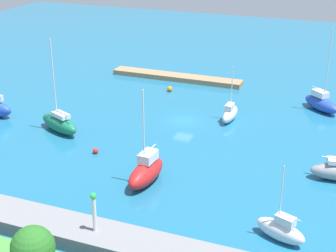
# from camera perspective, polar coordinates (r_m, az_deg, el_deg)

# --- Properties ---
(water) EXTENTS (160.00, 160.00, 0.00)m
(water) POSITION_cam_1_polar(r_m,az_deg,el_deg) (71.05, 1.76, 0.60)
(water) COLOR #1E668C
(water) RESTS_ON ground
(pier_dock) EXTENTS (23.26, 2.94, 0.85)m
(pier_dock) POSITION_cam_1_polar(r_m,az_deg,el_deg) (88.89, 0.95, 5.52)
(pier_dock) COLOR #997A56
(pier_dock) RESTS_ON ground
(breakwater) EXTENTS (58.48, 3.98, 1.42)m
(breakwater) POSITION_cam_1_polar(r_m,az_deg,el_deg) (47.00, -11.06, -11.46)
(breakwater) COLOR gray
(breakwater) RESTS_ON ground
(harbor_beacon) EXTENTS (0.56, 0.56, 3.73)m
(harbor_beacon) POSITION_cam_1_polar(r_m,az_deg,el_deg) (44.21, -8.32, -9.23)
(harbor_beacon) COLOR silver
(harbor_beacon) RESTS_ON breakwater
(park_tree_west) EXTENTS (3.24, 3.24, 5.21)m
(park_tree_west) POSITION_cam_1_polar(r_m,az_deg,el_deg) (38.79, -14.95, -13.09)
(park_tree_west) COLOR brown
(park_tree_west) RESTS_ON shoreline_park
(sailboat_white_west_end) EXTENTS (5.06, 3.19, 7.27)m
(sailboat_white_west_end) POSITION_cam_1_polar(r_m,az_deg,el_deg) (46.77, 12.55, -11.32)
(sailboat_white_west_end) COLOR white
(sailboat_white_west_end) RESTS_ON water
(sailboat_red_center_basin) EXTENTS (2.74, 6.70, 10.70)m
(sailboat_red_center_basin) POSITION_cam_1_polar(r_m,az_deg,el_deg) (54.46, -2.47, -5.11)
(sailboat_red_center_basin) COLOR red
(sailboat_red_center_basin) RESTS_ON water
(sailboat_green_east_end) EXTENTS (7.54, 4.87, 12.53)m
(sailboat_green_east_end) POSITION_cam_1_polar(r_m,az_deg,el_deg) (68.54, -12.13, 0.34)
(sailboat_green_east_end) COLOR #19724C
(sailboat_green_east_end) RESTS_ON water
(sailboat_white_by_breakwater) EXTENTS (1.69, 5.29, 7.81)m
(sailboat_white_by_breakwater) POSITION_cam_1_polar(r_m,az_deg,el_deg) (71.25, 6.98, 1.42)
(sailboat_white_by_breakwater) COLOR white
(sailboat_white_by_breakwater) RESTS_ON water
(sailboat_blue_mid_basin) EXTENTS (6.44, 6.16, 12.28)m
(sailboat_blue_mid_basin) POSITION_cam_1_polar(r_m,az_deg,el_deg) (77.74, 16.87, 2.52)
(sailboat_blue_mid_basin) COLOR #2347B2
(sailboat_blue_mid_basin) RESTS_ON water
(mooring_buoy_red) EXTENTS (0.69, 0.69, 0.69)m
(mooring_buoy_red) POSITION_cam_1_polar(r_m,az_deg,el_deg) (61.91, -8.15, -2.79)
(mooring_buoy_red) COLOR red
(mooring_buoy_red) RESTS_ON water
(mooring_buoy_orange) EXTENTS (0.84, 0.84, 0.84)m
(mooring_buoy_orange) POSITION_cam_1_polar(r_m,az_deg,el_deg) (82.76, 0.19, 4.19)
(mooring_buoy_orange) COLOR orange
(mooring_buoy_orange) RESTS_ON water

